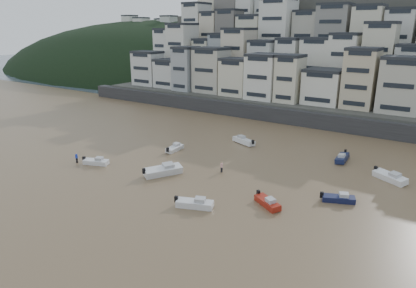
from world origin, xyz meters
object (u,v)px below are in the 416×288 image
Objects in this scene: boat_f at (175,148)px; person_blue at (77,158)px; boat_g at (390,176)px; boat_c at (163,170)px; boat_a at (195,202)px; boat_j at (96,161)px; boat_h at (244,140)px; person_pink at (222,167)px; boat_d at (339,197)px; boat_i at (342,157)px; boat_b at (267,201)px.

boat_f is 17.22m from person_blue.
boat_g is 0.86× the size of boat_c.
boat_c is at bearing 128.71° from boat_a.
boat_j is at bearing 150.57° from boat_a.
boat_h reaches higher than boat_a.
person_pink is (6.91, 6.06, -0.02)m from boat_c.
boat_h is 27.49m from boat_d.
boat_j is at bearing 149.32° from boat_f.
boat_c reaches higher than boat_d.
boat_c is 3.73× the size of person_pink.
boat_i is at bearing -15.66° from boat_c.
boat_d is (3.92, -16.17, -0.08)m from boat_i.
boat_i reaches higher than boat_a.
boat_c reaches higher than boat_b.
boat_f is at bearing -139.03° from boat_g.
boat_i is 45.21m from person_blue.
person_blue reaches higher than boat_j.
boat_b reaches higher than boat_f.
boat_g is 0.99× the size of boat_h.
boat_g is at bearing -31.42° from boat_c.
boat_a reaches higher than boat_d.
boat_c is 17.94m from boat_b.
boat_h is (14.69, 24.18, 0.13)m from boat_j.
boat_f is 26.18m from boat_b.
boat_j is at bearing 170.22° from boat_d.
boat_i is 2.97× the size of person_blue.
boat_b is at bearing -93.47° from boat_g.
boat_g is 21.10m from boat_b.
boat_i is (-8.25, 4.80, -0.05)m from boat_g.
boat_c reaches higher than person_blue.
boat_d is (31.15, -4.28, -0.01)m from boat_f.
boat_h is at bearing 122.87° from boat_d.
boat_i is 0.93× the size of boat_h.
person_blue reaches higher than boat_b.
person_blue reaches higher than boat_f.
boat_g is 1.18× the size of boat_b.
boat_a is at bearing -4.23° from person_blue.
boat_b is at bearing -118.77° from boat_f.
boat_c is (12.28, 2.83, 0.25)m from boat_j.
boat_h reaches higher than boat_f.
boat_d is 2.62× the size of person_blue.
boat_i is (33.50, 24.89, 0.07)m from boat_j.
person_blue is at bearing 179.02° from boat_j.
boat_c is at bearing -149.87° from boat_b.
boat_d is 2.62× the size of person_pink.
boat_i is 22.71m from boat_b.
boat_j is 28.30m from boat_h.
boat_a is at bearing -139.39° from boat_f.
boat_d is (37.42, 8.72, -0.01)m from boat_j.
boat_d is 0.96× the size of boat_b.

